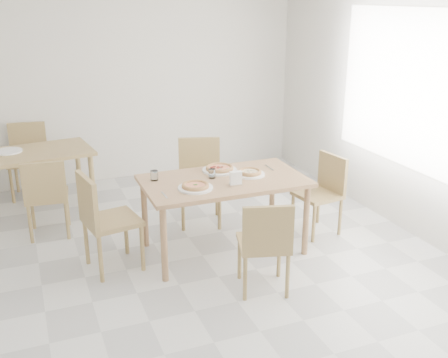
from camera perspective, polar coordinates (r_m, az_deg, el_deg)
name	(u,v)px	position (r m, az deg, el deg)	size (l,w,h in m)	color
room	(445,98)	(5.37, 22.94, 8.14)	(7.28, 7.00, 7.00)	silver
main_table	(224,187)	(5.02, 0.00, -0.85)	(1.56, 0.89, 0.75)	#AD7E59
chair_south	(265,241)	(4.37, 4.51, -6.74)	(0.51, 0.51, 0.84)	#A18650
chair_north	(200,175)	(5.78, -2.65, 0.49)	(0.57, 0.57, 0.93)	#A18650
chair_west	(102,216)	(4.83, -13.12, -3.92)	(0.53, 0.53, 0.93)	#A18650
chair_east	(324,188)	(5.62, 10.78, -0.98)	(0.47, 0.47, 0.84)	#A18650
plate_margherita	(195,188)	(4.75, -3.13, -0.97)	(0.32, 0.32, 0.02)	white
plate_mushroom	(250,174)	(5.11, 2.81, 0.54)	(0.29, 0.29, 0.02)	white
plate_pepperoni	(220,170)	(5.22, -0.49, 0.98)	(0.34, 0.34, 0.02)	white
pizza_margherita	(195,186)	(4.74, -3.13, -0.72)	(0.33, 0.33, 0.03)	tan
pizza_mushroom	(250,172)	(5.10, 2.81, 0.78)	(0.23, 0.23, 0.03)	tan
pizza_pepperoni	(220,168)	(5.21, -0.49, 1.22)	(0.32, 0.32, 0.03)	tan
tumbler_a	(154,176)	(4.99, -7.60, 0.38)	(0.07, 0.07, 0.10)	white
tumbler_b	(212,174)	(5.01, -1.32, 0.59)	(0.07, 0.07, 0.09)	white
napkin_holder	(236,179)	(4.81, 1.28, 0.02)	(0.12, 0.07, 0.13)	silver
fork_a	(165,195)	(4.62, -6.49, -1.76)	(0.01, 0.18, 0.01)	silver
fork_b	(269,168)	(5.33, 4.95, 1.24)	(0.02, 0.20, 0.01)	silver
second_table	(30,160)	(6.28, -20.35, 1.94)	(1.42, 0.93, 0.75)	#A18650
chair_back_s	(46,193)	(5.66, -18.80, -1.44)	(0.47, 0.47, 0.85)	#A18650
chair_back_n	(28,154)	(7.00, -20.53, 2.53)	(0.51, 0.51, 0.91)	#A18650
plate_empty	(8,151)	(6.34, -22.42, 2.81)	(0.30, 0.30, 0.02)	white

